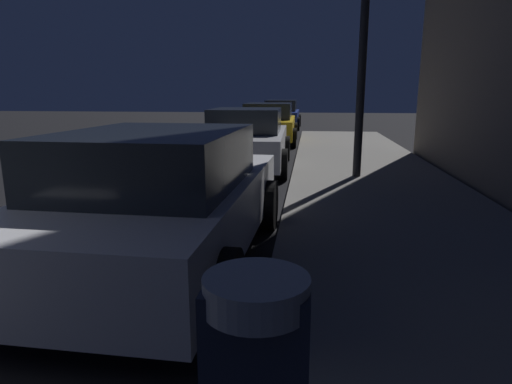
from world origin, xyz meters
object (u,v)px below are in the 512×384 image
object	(u,v)px
car_silver	(247,140)
car_blue	(281,114)
car_white	(163,198)
car_yellow_cab	(269,123)

from	to	relation	value
car_silver	car_blue	world-z (taller)	same
car_white	car_yellow_cab	bearing A→B (deg)	89.99
car_blue	car_silver	bearing A→B (deg)	-90.00
car_silver	car_white	bearing A→B (deg)	-90.02
car_yellow_cab	car_blue	xyz separation A→B (m)	(-0.00, 6.86, -0.01)
car_yellow_cab	car_blue	bearing A→B (deg)	90.00
car_white	car_yellow_cab	world-z (taller)	same
car_yellow_cab	car_blue	size ratio (longest dim) A/B	1.02
car_silver	car_blue	bearing A→B (deg)	90.00
car_white	car_blue	distance (m)	18.50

